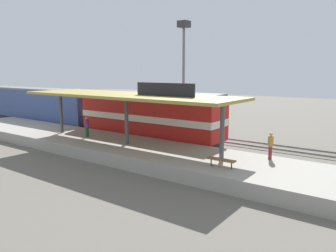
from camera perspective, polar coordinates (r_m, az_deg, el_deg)
name	(u,v)px	position (r m, az deg, el deg)	size (l,w,h in m)	color
ground_plane	(176,141)	(30.58, 1.42, -2.59)	(120.00, 120.00, 0.00)	#666056
track_near	(163,144)	(28.99, -0.83, -3.19)	(3.20, 110.00, 0.16)	#565249
track_far	(191,136)	(32.70, 4.02, -1.76)	(3.20, 110.00, 0.16)	#565249
platform	(127,150)	(25.47, -7.09, -4.07)	(6.00, 44.00, 0.90)	#9E998E
station_canopy	(127,96)	(24.78, -7.12, 5.13)	(5.20, 18.00, 4.70)	#47474C
platform_bench	(221,160)	(19.23, 9.20, -5.81)	(0.44, 1.70, 0.50)	#333338
locomotive	(148,116)	(29.59, -3.43, 1.74)	(2.93, 14.43, 4.44)	#28282D
passenger_carriage_single	(34,105)	(43.29, -22.16, 3.36)	(2.90, 20.00, 4.24)	#28282D
freight_car	(124,110)	(37.92, -7.58, 2.69)	(2.80, 12.00, 3.54)	#28282D
light_mast	(184,52)	(36.50, 2.74, 12.61)	(1.10, 1.10, 11.70)	slate
person_waiting	(87,126)	(28.37, -13.87, 0.01)	(0.34, 0.34, 1.71)	#23603D
person_walking	(271,144)	(21.62, 17.34, -3.04)	(0.34, 0.34, 1.71)	maroon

